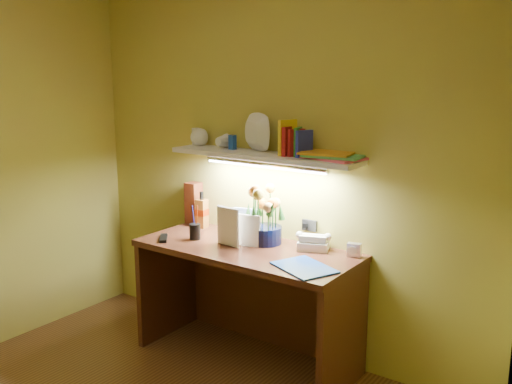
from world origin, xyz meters
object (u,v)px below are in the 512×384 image
flower_bouquet (265,214)px  desk_clock (354,250)px  telephone (314,241)px  desk (246,304)px  whisky_bottle (202,210)px

flower_bouquet → desk_clock: bearing=7.9°
flower_bouquet → telephone: bearing=10.4°
desk → desk_clock: desk_clock is taller
desk_clock → whisky_bottle: (-1.15, -0.03, 0.09)m
desk → flower_bouquet: size_ratio=3.69×
desk → desk_clock: bearing=19.5°
desk_clock → whisky_bottle: bearing=169.8°
desk → desk_clock: (0.62, 0.22, 0.42)m
flower_bouquet → whisky_bottle: size_ratio=1.50×
flower_bouquet → desk_clock: 0.60m
whisky_bottle → desk: bearing=-20.4°
desk_clock → telephone: bearing=173.3°
desk → whisky_bottle: 0.75m
desk → whisky_bottle: bearing=159.6°
flower_bouquet → desk_clock: flower_bouquet is taller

